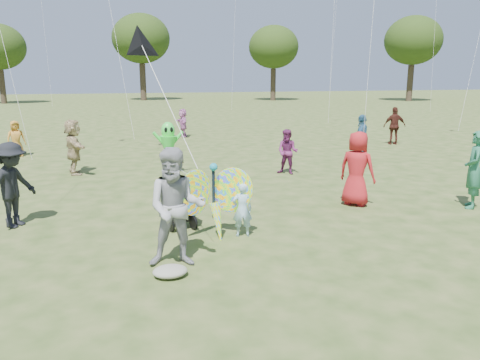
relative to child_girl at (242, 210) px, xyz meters
name	(u,v)px	position (x,y,z in m)	size (l,w,h in m)	color
ground	(273,255)	(0.25, -1.16, -0.56)	(160.00, 160.00, 0.00)	#51592B
child_girl	(242,210)	(0.00, 0.00, 0.00)	(0.41, 0.27, 1.12)	#9AC6DA
adult_man	(176,208)	(-1.49, -1.12, 0.47)	(1.00, 0.78, 2.06)	#98989D
grey_bag	(170,271)	(-1.68, -1.57, -0.47)	(0.57, 0.47, 0.18)	gray
crowd_a	(357,169)	(3.42, 1.49, 0.37)	(0.91, 0.60, 1.87)	#AD1B20
crowd_b	(12,185)	(-4.56, 1.95, 0.36)	(1.20, 0.69, 1.85)	black
crowd_c	(361,140)	(6.36, 6.34, 0.36)	(1.07, 0.45, 1.83)	#2D5B7E
crowd_d	(74,147)	(-3.64, 7.40, 0.35)	(1.69, 0.54, 1.82)	tan
crowd_e	(288,152)	(3.14, 5.48, 0.18)	(0.72, 0.56, 1.49)	#6D2458
crowd_f	(474,170)	(6.06, 0.48, 0.40)	(0.70, 0.46, 1.92)	#286B4D
crowd_g	(16,139)	(-6.09, 11.67, 0.16)	(0.71, 0.46, 1.45)	#C1822D
crowd_h	(394,126)	(10.49, 10.44, 0.32)	(1.03, 0.43, 1.76)	#431D16
crowd_j	(183,123)	(1.33, 15.92, 0.18)	(1.38, 0.44, 1.49)	#BB6BAA
jogging_stroller	(179,198)	(-1.13, 1.07, 0.05)	(0.70, 1.12, 1.09)	black
butterfly_kite	(215,201)	(-0.55, 0.05, 0.21)	(1.74, 0.75, 1.74)	#FF2D28
delta_kite_rig	(142,46)	(-1.77, 1.02, 3.22)	(1.14, 2.39, 2.56)	black
alien_kite	(168,145)	(-0.63, 6.51, 0.41)	(1.12, 0.69, 1.74)	#37EC43
tree_line	(164,40)	(3.92, 43.83, 6.30)	(91.78, 33.60, 10.79)	#3A2D21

